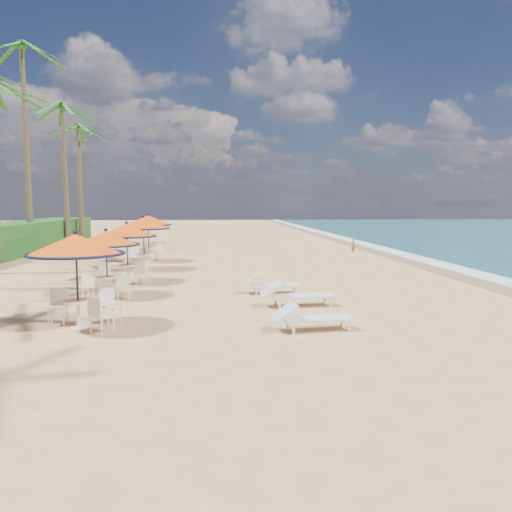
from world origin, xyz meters
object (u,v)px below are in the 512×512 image
at_px(station_3, 143,228).
at_px(station_4, 148,226).
at_px(station_2, 127,238).
at_px(station_0, 78,256).
at_px(lounger_far, 269,284).
at_px(lounger_mid, 295,294).
at_px(lounger_near, 310,317).
at_px(station_1, 106,245).

bearing_deg(station_3, station_4, 93.41).
height_order(station_2, station_4, station_4).
relative_size(station_0, station_2, 1.02).
bearing_deg(lounger_far, station_0, -141.19).
xyz_separation_m(lounger_mid, lounger_far, (-0.51, 2.12, -0.04)).
height_order(station_4, lounger_near, station_4).
height_order(station_1, station_3, station_3).
bearing_deg(station_3, lounger_mid, -57.28).
bearing_deg(station_4, station_1, -90.04).
distance_m(station_2, station_3, 3.70).
bearing_deg(lounger_mid, station_0, -164.60).
bearing_deg(lounger_far, station_3, 126.00).
distance_m(station_0, lounger_far, 6.62).
height_order(station_2, station_3, station_3).
bearing_deg(station_0, lounger_far, 40.60).
relative_size(station_0, lounger_mid, 1.08).
xyz_separation_m(station_4, lounger_mid, (5.65, -11.79, -1.44)).
xyz_separation_m(station_3, lounger_far, (4.94, -6.38, -1.54)).
bearing_deg(station_0, station_4, 90.93).
distance_m(station_1, lounger_mid, 6.12).
distance_m(station_1, station_2, 2.87).
height_order(station_0, lounger_near, station_0).
height_order(station_1, lounger_far, station_1).
height_order(station_2, lounger_mid, station_2).
bearing_deg(station_0, station_3, 90.16).
xyz_separation_m(station_1, station_2, (0.14, 2.87, 0.02)).
bearing_deg(station_0, lounger_mid, 21.09).
height_order(lounger_mid, lounger_far, lounger_mid).
height_order(station_0, lounger_mid, station_0).
relative_size(station_2, station_3, 0.94).
distance_m(station_0, lounger_mid, 5.97).
bearing_deg(station_1, station_3, 88.22).
height_order(station_2, lounger_far, station_2).
relative_size(station_0, station_4, 0.95).
bearing_deg(lounger_near, lounger_far, 87.26).
xyz_separation_m(station_3, lounger_near, (5.36, -11.25, -1.54)).
bearing_deg(station_4, station_2, -88.89).
distance_m(station_0, station_3, 10.59).
xyz_separation_m(station_0, station_4, (-0.23, 13.88, 0.09)).
height_order(station_1, lounger_mid, station_1).
height_order(station_1, station_2, station_2).
relative_size(station_1, station_2, 0.95).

